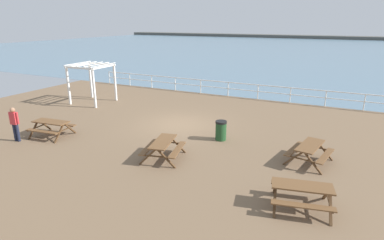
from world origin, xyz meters
name	(u,v)px	position (x,y,z in m)	size (l,w,h in m)	color
ground_plane	(180,126)	(0.00, 0.00, -0.10)	(30.00, 24.00, 0.20)	brown
sea_band	(306,49)	(0.00, 52.75, 0.00)	(142.00, 90.00, 0.01)	slate
distant_shoreline	(324,39)	(0.00, 95.75, 0.00)	(142.00, 6.00, 1.80)	#4C4C47
seaward_railing	(228,86)	(0.00, 7.75, 0.76)	(23.07, 0.07, 1.08)	white
picnic_table_near_left	(163,145)	(1.53, -4.27, 0.58)	(1.87, 2.09, 0.80)	brown
picnic_table_near_right	(302,191)	(7.22, -5.54, 0.58)	(2.08, 1.85, 0.80)	brown
picnic_table_mid_centre	(310,149)	(7.03, -2.01, 0.58)	(1.81, 2.04, 0.80)	brown
picnic_table_far_left	(51,125)	(-4.83, -4.43, 0.58)	(1.97, 1.73, 0.80)	brown
visitor	(15,122)	(-5.77, -5.65, 0.95)	(0.53, 0.27, 1.66)	#1E2338
lattice_pergola	(91,74)	(-7.81, 1.71, 2.00)	(2.53, 2.64, 2.70)	white
litter_bin	(221,130)	(2.90, -1.19, 0.48)	(0.55, 0.55, 0.95)	#1E4723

